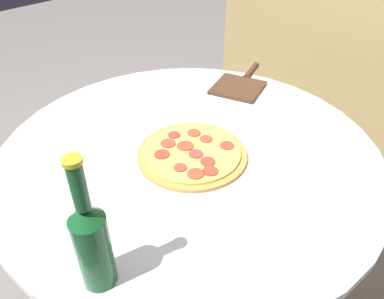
% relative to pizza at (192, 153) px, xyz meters
% --- Properties ---
extents(ground_plane, '(8.00, 8.00, 0.00)m').
position_rel_pizza_xyz_m(ground_plane, '(-0.03, 0.01, -0.70)').
color(ground_plane, slate).
extents(table, '(1.00, 1.00, 0.69)m').
position_rel_pizza_xyz_m(table, '(-0.03, 0.01, -0.18)').
color(table, white).
rests_on(table, ground_plane).
extents(pizza, '(0.28, 0.28, 0.02)m').
position_rel_pizza_xyz_m(pizza, '(0.00, 0.00, 0.00)').
color(pizza, '#B77F3D').
rests_on(pizza, table).
extents(beer_bottle, '(0.06, 0.06, 0.28)m').
position_rel_pizza_xyz_m(beer_bottle, '(0.14, -0.37, 0.09)').
color(beer_bottle, '#144C23').
rests_on(beer_bottle, table).
extents(pizza_paddle, '(0.20, 0.29, 0.02)m').
position_rel_pizza_xyz_m(pizza_paddle, '(-0.16, 0.39, -0.00)').
color(pizza_paddle, '#422819').
rests_on(pizza_paddle, table).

